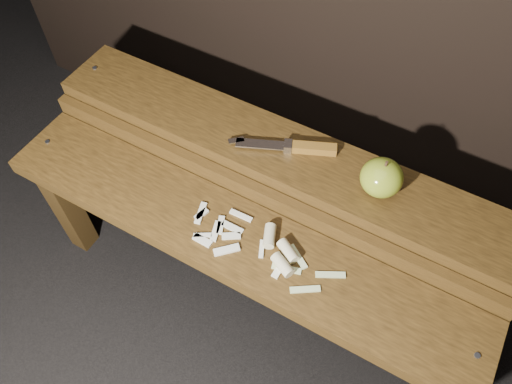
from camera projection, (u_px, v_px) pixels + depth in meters
The scene contains 6 objects.
ground at pixel (246, 292), 1.50m from camera, with size 60.00×60.00×0.00m, color black.
bench_front_tier at pixel (231, 252), 1.18m from camera, with size 1.20×0.20×0.42m.
bench_rear_tier at pixel (277, 170), 1.25m from camera, with size 1.20×0.21×0.50m.
apple at pixel (382, 178), 1.07m from camera, with size 0.09×0.09×0.10m.
knife at pixel (300, 147), 1.17m from camera, with size 0.24×0.12×0.02m.
apple_scraps at pixel (266, 247), 1.10m from camera, with size 0.38×0.13×0.03m.
Camera 1 is at (0.33, -0.52, 1.40)m, focal length 35.00 mm.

